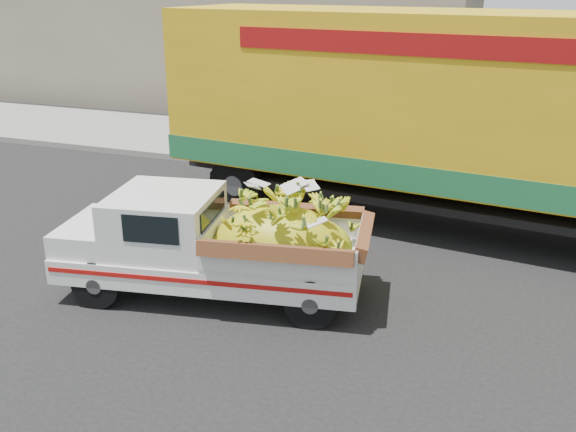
% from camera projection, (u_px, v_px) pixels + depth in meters
% --- Properties ---
extents(ground, '(100.00, 100.00, 0.00)m').
position_uv_depth(ground, '(284.00, 299.00, 9.15)').
color(ground, black).
rests_on(ground, ground).
extents(curb, '(60.00, 0.25, 0.15)m').
position_uv_depth(curb, '(381.00, 178.00, 14.49)').
color(curb, gray).
rests_on(curb, ground).
extents(sidewalk, '(60.00, 4.00, 0.14)m').
position_uv_depth(sidewalk, '(399.00, 156.00, 16.33)').
color(sidewalk, gray).
rests_on(sidewalk, ground).
extents(building_left, '(18.00, 6.00, 5.00)m').
position_uv_depth(building_left, '(218.00, 31.00, 23.31)').
color(building_left, gray).
rests_on(building_left, ground).
extents(pickup_truck, '(4.47, 2.28, 1.50)m').
position_uv_depth(pickup_truck, '(234.00, 244.00, 8.99)').
color(pickup_truck, black).
rests_on(pickup_truck, ground).
extents(semi_trailer, '(12.04, 3.86, 3.80)m').
position_uv_depth(semi_trailer, '(495.00, 116.00, 10.82)').
color(semi_trailer, black).
rests_on(semi_trailer, ground).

